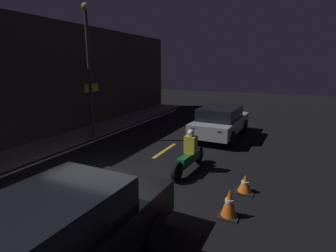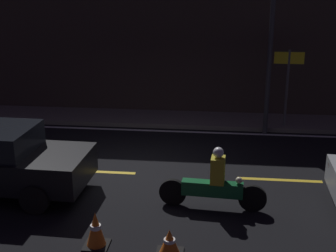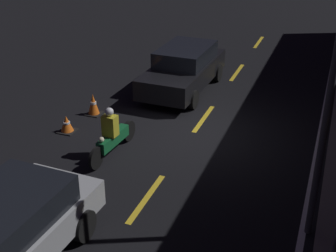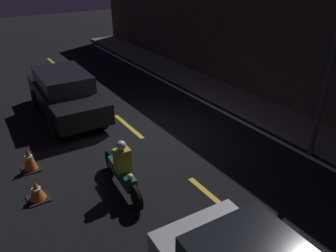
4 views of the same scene
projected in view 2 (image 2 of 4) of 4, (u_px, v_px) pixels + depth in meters
The scene contains 11 objects.
ground_plane at pixel (135, 173), 11.55m from camera, with size 56.00×56.00×0.00m, color black.
raised_curb at pixel (159, 119), 15.81m from camera, with size 28.00×1.69×0.14m.
building_front at pixel (162, 38), 15.97m from camera, with size 28.00×0.30×5.29m.
lane_dash_c at pixel (96, 172), 11.66m from camera, with size 2.00×0.14×0.01m.
lane_dash_d at pixel (280, 180), 11.18m from camera, with size 2.00×0.14×0.01m.
lane_solid_kerb at pixel (155, 131), 14.79m from camera, with size 25.20×0.14×0.01m.
motorcycle at pixel (213, 184), 9.66m from camera, with size 2.24×0.38×1.36m.
traffic_cone_near at pixel (96, 230), 8.33m from camera, with size 0.45×0.45×0.67m.
traffic_cone_mid at pixel (169, 243), 8.09m from camera, with size 0.48×0.48×0.49m.
shop_sign at pixel (288, 73), 14.38m from camera, with size 0.90×0.08×2.40m.
street_lamp at pixel (272, 28), 13.55m from camera, with size 0.28×0.28×5.76m.
Camera 2 is at (1.99, -10.50, 4.61)m, focal length 50.00 mm.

